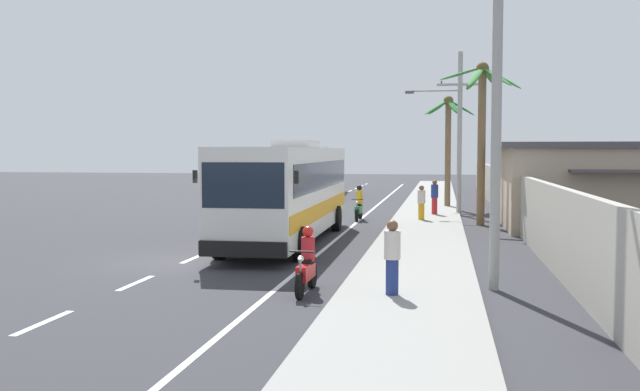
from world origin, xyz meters
name	(u,v)px	position (x,y,z in m)	size (l,w,h in m)	color
ground_plane	(187,261)	(0.00, 0.00, 0.00)	(160.00, 160.00, 0.00)	#303035
sidewalk_kerb	(425,227)	(6.80, 10.00, 0.07)	(3.20, 90.00, 0.14)	gray
lane_markings	(337,216)	(2.29, 14.99, 0.00)	(3.78, 71.93, 0.01)	white
boundary_wall	(509,196)	(10.60, 14.00, 1.18)	(0.24, 60.00, 2.35)	#9E998E
coach_bus_foreground	(289,189)	(2.03, 4.94, 1.92)	(3.06, 12.47, 3.69)	silver
coach_bus_far_lane	(319,170)	(-1.56, 31.56, 1.88)	(3.59, 12.60, 3.61)	white
motorcycle_beside_bus	(307,266)	(4.44, -4.00, 0.64)	(0.56, 1.96, 1.55)	black
motorcycle_trailing	(359,206)	(3.61, 13.25, 0.68)	(0.56, 1.96, 1.68)	black
pedestrian_near_kerb	(392,256)	(6.46, -4.53, 1.01)	(0.36, 0.36, 1.65)	navy
pedestrian_midwalk	(435,196)	(7.14, 15.57, 1.04)	(0.36, 0.36, 1.72)	red
pedestrian_far_walk	(421,202)	(6.58, 12.70, 0.97)	(0.36, 0.36, 1.58)	gold
utility_pole_nearest	(497,60)	(8.75, -2.87, 5.42)	(2.11, 0.24, 10.47)	#9E9E99
utility_pole_mid	(457,128)	(8.24, 16.85, 4.47)	(3.96, 0.24, 8.34)	#9E9E99
palm_nearest	(482,116)	(9.22, 12.07, 4.86)	(3.61, 3.40, 7.21)	brown
palm_second	(448,133)	(7.81, 21.12, 4.33)	(2.97, 3.09, 6.45)	brown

